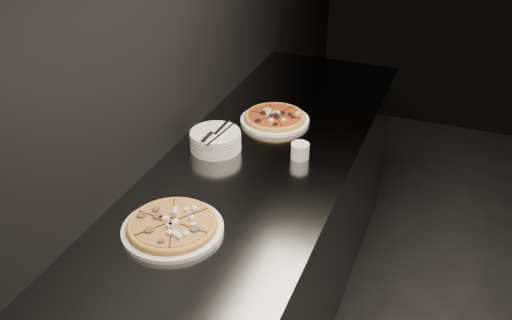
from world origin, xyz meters
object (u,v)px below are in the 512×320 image
(counter, at_px, (257,248))
(ramekin, at_px, (300,150))
(pizza_tomato, at_px, (275,118))
(plate_stack, at_px, (215,140))
(pizza_mushroom, at_px, (172,226))
(cutlery, at_px, (215,133))

(counter, distance_m, ramekin, 0.52)
(pizza_tomato, relative_size, plate_stack, 1.50)
(pizza_mushroom, height_order, pizza_tomato, pizza_mushroom)
(pizza_mushroom, xyz_separation_m, plate_stack, (-0.10, 0.56, 0.02))
(counter, bearing_deg, plate_stack, 172.54)
(plate_stack, bearing_deg, pizza_tomato, 65.40)
(counter, xyz_separation_m, pizza_tomato, (-0.05, 0.35, 0.48))
(pizza_mushroom, distance_m, pizza_tomato, 0.89)
(pizza_tomato, bearing_deg, counter, -81.87)
(pizza_mushroom, bearing_deg, pizza_tomato, 87.06)
(pizza_tomato, bearing_deg, pizza_mushroom, -92.94)
(cutlery, distance_m, ramekin, 0.36)
(pizza_tomato, height_order, cutlery, cutlery)
(counter, relative_size, plate_stack, 11.61)
(pizza_tomato, distance_m, plate_stack, 0.36)
(pizza_mushroom, bearing_deg, cutlery, 99.74)
(pizza_mushroom, relative_size, ramekin, 4.60)
(ramekin, bearing_deg, pizza_tomato, 127.33)
(counter, bearing_deg, pizza_mushroom, -100.08)
(pizza_mushroom, xyz_separation_m, pizza_tomato, (0.05, 0.89, -0.00))
(plate_stack, bearing_deg, ramekin, 8.75)
(counter, relative_size, ramekin, 32.73)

